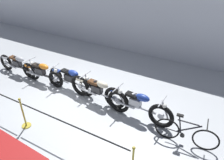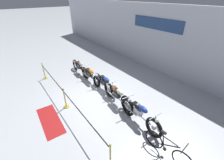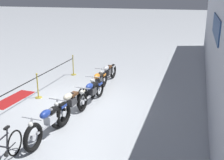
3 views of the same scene
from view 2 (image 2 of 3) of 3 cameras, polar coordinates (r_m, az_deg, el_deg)
The scene contains 12 objects.
ground_plane at distance 8.09m, azimuth -6.56°, elevation -5.64°, with size 120.00×120.00×0.00m, color #B2B7BC.
back_wall at distance 10.43m, azimuth 18.35°, elevation 14.27°, with size 28.00×0.29×4.20m.
motorcycle_silver_0 at distance 10.13m, azimuth -12.03°, elevation 4.74°, with size 2.37×0.62×0.94m.
motorcycle_orange_1 at distance 9.08m, azimuth -8.29°, elevation 1.91°, with size 2.12×0.62×0.92m.
motorcycle_blue_2 at distance 8.18m, azimuth -2.70°, elevation -1.11°, with size 2.22×0.62×0.91m.
motorcycle_cream_3 at distance 7.13m, azimuth 2.15°, elevation -6.14°, with size 2.45×0.62×0.98m.
motorcycle_blue_4 at distance 6.32m, azimuth 10.32°, elevation -12.34°, with size 2.44×0.62×0.98m.
bicycle at distance 5.59m, azimuth 20.29°, elevation -23.26°, with size 1.71×0.48×0.95m.
stanchion_far_left at distance 8.18m, azimuth -20.78°, elevation -1.37°, with size 7.08×0.28×1.05m.
stanchion_mid_left at distance 7.38m, azimuth -17.35°, elevation -7.54°, with size 0.28×0.28×1.05m.
stanchion_mid_right at distance 5.12m, azimuth -0.64°, elevation -27.97°, with size 0.28×0.28×1.05m.
floor_banner at distance 7.13m, azimuth -22.49°, elevation -13.98°, with size 2.07×0.74×0.01m, color maroon.
Camera 2 is at (5.76, -3.17, 4.71)m, focal length 24.00 mm.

